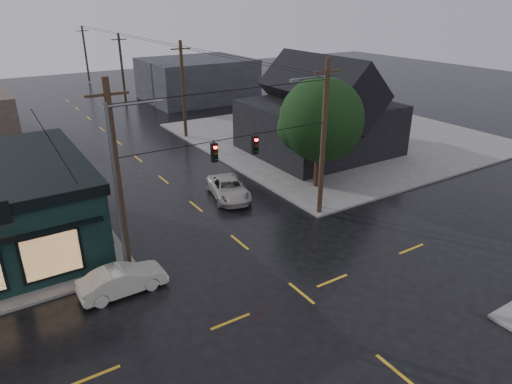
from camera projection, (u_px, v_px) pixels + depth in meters
ground_plane at (301, 293)px, 22.41m from camera, size 160.00×160.00×0.00m
sidewalk_ne at (336, 136)px, 47.76m from camera, size 28.00×28.00×0.15m
ne_building at (320, 105)px, 41.24m from camera, size 12.60×11.60×8.75m
corner_tree at (322, 120)px, 32.94m from camera, size 6.17×6.17×8.20m
utility_pole_nw at (130, 271)px, 24.26m from camera, size 2.00×0.32×10.15m
utility_pole_ne at (319, 214)px, 30.66m from camera, size 2.00×0.32×10.15m
utility_pole_far_a at (186, 137)px, 47.36m from camera, size 2.00×0.32×9.65m
utility_pole_far_b at (126, 103)px, 62.90m from camera, size 2.00×0.32×9.15m
utility_pole_far_c at (90, 82)px, 78.44m from camera, size 2.00×0.32×9.15m
span_signal_assembly at (235, 148)px, 25.27m from camera, size 13.00×0.48×1.23m
streetlight_nw at (128, 279)px, 23.57m from camera, size 5.40×0.30×9.15m
streetlight_ne at (318, 208)px, 31.45m from camera, size 5.40×0.30×9.15m
bg_building_east at (197, 79)px, 64.15m from camera, size 14.00×12.00×5.60m
sedan_cream at (123, 280)px, 22.24m from camera, size 4.25×1.55×1.39m
suv_silver at (229, 188)px, 32.88m from camera, size 3.46×5.47×1.41m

